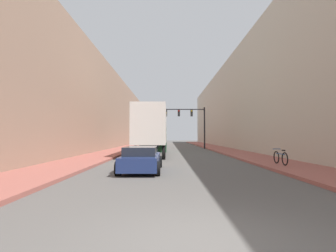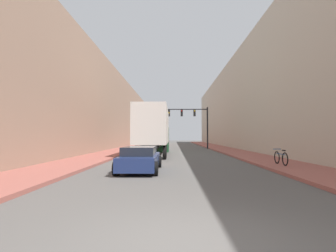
% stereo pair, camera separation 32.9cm
% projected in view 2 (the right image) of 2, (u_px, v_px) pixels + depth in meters
% --- Properties ---
extents(ground_plane, '(200.00, 200.00, 0.00)m').
position_uv_depth(ground_plane, '(186.00, 244.00, 4.21)').
color(ground_plane, '#565451').
extents(sidewalk_right, '(3.22, 80.00, 0.15)m').
position_uv_depth(sidewalk_right, '(223.00, 149.00, 34.05)').
color(sidewalk_right, '#9E564C').
rests_on(sidewalk_right, ground).
extents(sidewalk_left, '(3.22, 80.00, 0.15)m').
position_uv_depth(sidewalk_left, '(127.00, 149.00, 34.31)').
color(sidewalk_left, '#9E564C').
rests_on(sidewalk_left, ground).
extents(building_right, '(6.00, 80.00, 12.58)m').
position_uv_depth(building_right, '(258.00, 101.00, 34.20)').
color(building_right, '#BCB29E').
rests_on(building_right, ground).
extents(building_left, '(6.00, 80.00, 10.77)m').
position_uv_depth(building_left, '(93.00, 109.00, 34.60)').
color(building_left, '#997A66').
rests_on(building_left, ground).
extents(semi_truck, '(2.54, 12.50, 4.18)m').
position_uv_depth(semi_truck, '(154.00, 130.00, 24.48)').
color(semi_truck, silver).
rests_on(semi_truck, ground).
extents(sedan_car, '(1.97, 4.38, 1.22)m').
position_uv_depth(sedan_car, '(140.00, 159.00, 13.01)').
color(sedan_car, navy).
rests_on(sedan_car, ground).
extents(traffic_signal_gantry, '(7.14, 0.35, 5.71)m').
position_uv_depth(traffic_signal_gantry, '(193.00, 119.00, 35.90)').
color(traffic_signal_gantry, black).
rests_on(traffic_signal_gantry, ground).
extents(parked_bicycle, '(0.44, 1.82, 0.86)m').
position_uv_depth(parked_bicycle, '(281.00, 158.00, 14.52)').
color(parked_bicycle, black).
rests_on(parked_bicycle, sidewalk_right).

